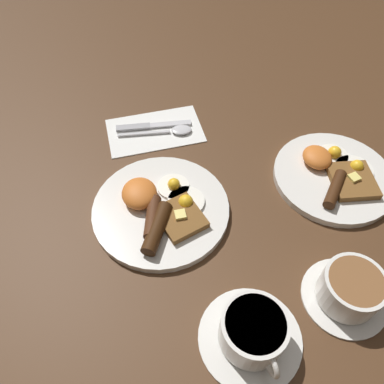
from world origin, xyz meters
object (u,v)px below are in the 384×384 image
at_px(breakfast_plate_far, 334,174).
at_px(knife, 149,126).
at_px(spoon, 174,130).
at_px(breakfast_plate_near, 160,208).
at_px(teacup_near, 253,332).
at_px(teacup_far, 350,290).

xyz_separation_m(breakfast_plate_far, knife, (-0.24, -0.35, -0.01)).
xyz_separation_m(breakfast_plate_far, spoon, (-0.21, -0.30, -0.00)).
bearing_deg(breakfast_plate_near, spoon, 161.99).
xyz_separation_m(teacup_near, spoon, (-0.48, -0.02, -0.02)).
distance_m(teacup_far, spoon, 0.49).
distance_m(teacup_near, teacup_far, 0.18).
height_order(teacup_near, teacup_far, teacup_near).
relative_size(knife, spoon, 1.05).
relative_size(breakfast_plate_near, knife, 1.50).
distance_m(knife, spoon, 0.06).
relative_size(breakfast_plate_near, breakfast_plate_far, 1.07).
relative_size(teacup_near, knife, 0.92).
height_order(breakfast_plate_far, knife, breakfast_plate_far).
height_order(breakfast_plate_far, teacup_near, teacup_near).
distance_m(breakfast_plate_near, knife, 0.24).
bearing_deg(breakfast_plate_far, knife, -124.36).
height_order(teacup_far, knife, teacup_far).
distance_m(breakfast_plate_near, spoon, 0.22).
xyz_separation_m(teacup_far, spoon, (-0.45, -0.20, -0.02)).
bearing_deg(teacup_near, knife, -171.73).
bearing_deg(teacup_near, spoon, -177.32).
distance_m(breakfast_plate_far, teacup_far, 0.27).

